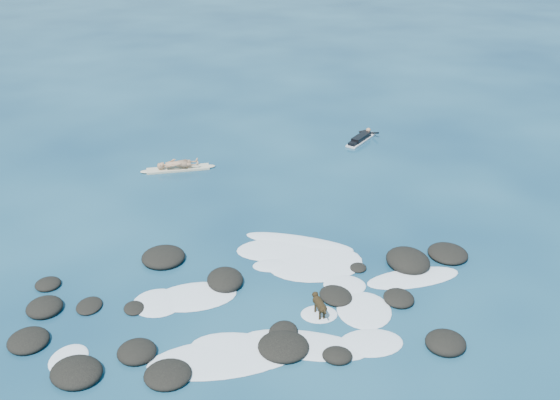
{
  "coord_description": "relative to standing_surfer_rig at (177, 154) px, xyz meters",
  "views": [
    {
      "loc": [
        -0.38,
        -16.7,
        11.3
      ],
      "look_at": [
        0.56,
        4.0,
        0.9
      ],
      "focal_mm": 40.0,
      "sensor_mm": 36.0,
      "label": 1
    }
  ],
  "objects": [
    {
      "name": "reef_rocks",
      "position": [
        3.33,
        -10.31,
        -0.64
      ],
      "size": [
        14.59,
        7.26,
        0.61
      ],
      "color": "black",
      "rests_on": "ground"
    },
    {
      "name": "standing_surfer_rig",
      "position": [
        0.0,
        0.0,
        0.0
      ],
      "size": [
        3.33,
        1.02,
        1.9
      ],
      "rotation": [
        0.0,
        0.0,
        0.16
      ],
      "color": "beige",
      "rests_on": "ground"
    },
    {
      "name": "dog",
      "position": [
        5.22,
        -10.87,
        -0.32
      ],
      "size": [
        0.44,
        1.0,
        0.65
      ],
      "rotation": [
        0.0,
        0.0,
        1.85
      ],
      "color": "black",
      "rests_on": "ground"
    },
    {
      "name": "ground",
      "position": [
        3.78,
        -9.0,
        -0.75
      ],
      "size": [
        160.0,
        160.0,
        0.0
      ],
      "primitive_type": "plane",
      "color": "#0A2642",
      "rests_on": "ground"
    },
    {
      "name": "breaking_foam",
      "position": [
        4.23,
        -9.95,
        -0.74
      ],
      "size": [
        12.46,
        8.18,
        0.12
      ],
      "color": "white",
      "rests_on": "ground"
    },
    {
      "name": "paddling_surfer_rig",
      "position": [
        8.76,
        3.16,
        -0.6
      ],
      "size": [
        1.87,
        2.29,
        0.44
      ],
      "rotation": [
        0.0,
        0.0,
        0.95
      ],
      "color": "silver",
      "rests_on": "ground"
    }
  ]
}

